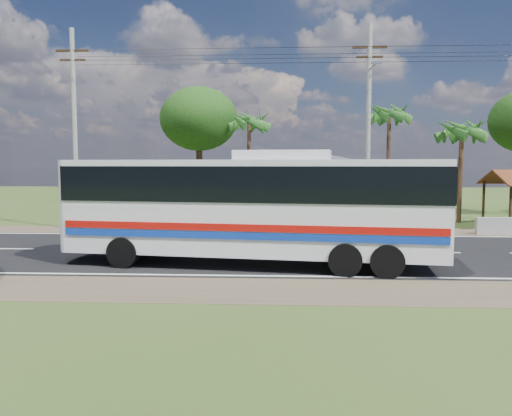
% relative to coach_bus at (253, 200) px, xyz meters
% --- Properties ---
extents(ground, '(120.00, 120.00, 0.00)m').
position_rel_coach_bus_xyz_m(ground, '(2.65, 2.89, -2.36)').
color(ground, '#2E4418').
rests_on(ground, ground).
extents(road, '(120.00, 16.00, 0.03)m').
position_rel_coach_bus_xyz_m(road, '(2.65, 2.89, -2.35)').
color(road, black).
rests_on(road, ground).
extents(house, '(12.40, 10.00, 5.00)m').
position_rel_coach_bus_xyz_m(house, '(3.65, 15.89, 0.28)').
color(house, tan).
rests_on(house, ground).
extents(utility_poles, '(32.80, 2.22, 11.00)m').
position_rel_coach_bus_xyz_m(utility_poles, '(5.32, 9.38, 3.41)').
color(utility_poles, '#9E9E99').
rests_on(utility_poles, ground).
extents(palm_near, '(2.80, 2.80, 6.70)m').
position_rel_coach_bus_xyz_m(palm_near, '(12.15, 13.89, 3.35)').
color(palm_near, '#47301E').
rests_on(palm_near, ground).
extents(palm_mid, '(2.80, 2.80, 8.20)m').
position_rel_coach_bus_xyz_m(palm_mid, '(8.65, 18.39, 4.80)').
color(palm_mid, '#47301E').
rests_on(palm_mid, ground).
extents(palm_far, '(2.80, 2.80, 7.70)m').
position_rel_coach_bus_xyz_m(palm_far, '(-1.35, 18.89, 4.32)').
color(palm_far, '#47301E').
rests_on(palm_far, ground).
extents(tree_behind_house, '(6.00, 6.00, 9.61)m').
position_rel_coach_bus_xyz_m(tree_behind_house, '(-5.35, 20.89, 4.75)').
color(tree_behind_house, '#47301E').
rests_on(tree_behind_house, ground).
extents(coach_bus, '(13.54, 4.51, 4.13)m').
position_rel_coach_bus_xyz_m(coach_bus, '(0.00, 0.00, 0.00)').
color(coach_bus, silver).
rests_on(coach_bus, ground).
extents(motorcycle, '(1.61, 1.05, 0.80)m').
position_rel_coach_bus_xyz_m(motorcycle, '(4.75, 9.77, -1.96)').
color(motorcycle, black).
rests_on(motorcycle, ground).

